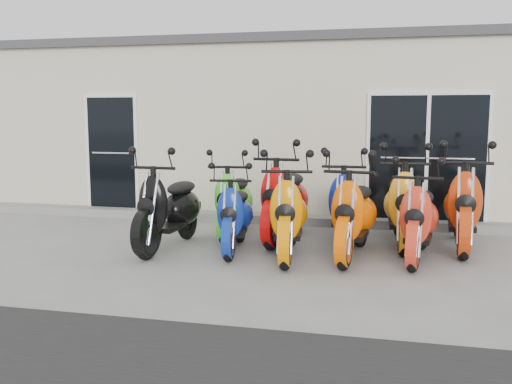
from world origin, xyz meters
The scene contains 16 objects.
ground centered at (0.00, 0.00, 0.00)m, with size 80.00×80.00×0.00m, color gray.
building centered at (0.00, 5.20, 1.60)m, with size 14.00×6.00×3.20m, color beige.
roof_cap centered at (0.00, 5.20, 3.28)m, with size 14.20×6.20×0.16m, color #3F3F42.
front_step centered at (0.00, 2.02, 0.07)m, with size 14.00×0.40×0.15m, color gray.
door_left centered at (-3.20, 2.17, 1.26)m, with size 1.07×0.08×2.22m, color black.
door_right centered at (2.60, 2.17, 1.26)m, with size 2.02×0.08×2.22m, color black.
scooter_front_black centered at (-1.10, -0.23, 0.75)m, with size 0.74×2.04×1.51m, color black, non-canonical shape.
scooter_front_blue centered at (-0.13, -0.17, 0.65)m, with size 0.64×1.77×1.31m, color navy, non-canonical shape.
scooter_front_orange_a centered at (0.67, -0.31, 0.75)m, with size 0.74×2.04×1.51m, color orange, non-canonical shape.
scooter_front_orange_b centered at (1.54, -0.16, 0.75)m, with size 0.74×2.03×1.50m, color #F65A00, non-canonical shape.
scooter_front_red centered at (2.39, -0.09, 0.71)m, with size 0.70×1.93×1.42m, color red, non-canonical shape.
scooter_back_green centered at (-0.43, 0.84, 0.71)m, with size 0.70×1.92×1.42m, color #45D026, non-canonical shape.
scooter_back_red centered at (0.42, 0.72, 0.80)m, with size 0.79×2.16×1.59m, color #C50606, non-canonical shape.
scooter_back_blue centered at (1.34, 0.80, 0.74)m, with size 0.73×1.99×1.47m, color #0B1D90, non-canonical shape.
scooter_back_yellow centered at (2.18, 0.75, 0.78)m, with size 0.77×2.11×1.56m, color #FFA219, non-canonical shape.
scooter_back_extra centered at (3.03, 0.72, 0.80)m, with size 0.79×2.16×1.59m, color #C0340C, non-canonical shape.
Camera 1 is at (1.96, -7.84, 1.94)m, focal length 40.00 mm.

